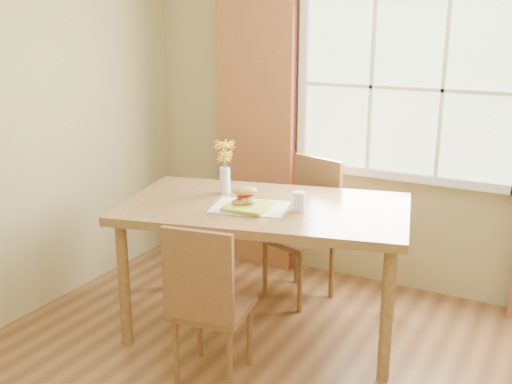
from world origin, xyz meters
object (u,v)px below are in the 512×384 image
object	(u,v)px
dining_table	(265,218)
chair_far	(307,222)
croissant_sandwich	(245,196)
water_glass	(299,202)
chair_near	(207,299)
flower_vase	(225,162)

from	to	relation	value
dining_table	chair_far	size ratio (longest dim) A/B	1.90
croissant_sandwich	water_glass	world-z (taller)	croissant_sandwich
chair_near	chair_far	bearing A→B (deg)	80.02
dining_table	chair_near	world-z (taller)	chair_near
water_glass	flower_vase	xyz separation A→B (m)	(-0.59, 0.12, 0.16)
chair_near	chair_far	xyz separation A→B (m)	(0.01, 1.31, 0.04)
water_glass	chair_far	bearing A→B (deg)	108.52
flower_vase	chair_far	bearing A→B (deg)	53.67
chair_near	flower_vase	size ratio (longest dim) A/B	2.66
croissant_sandwich	flower_vase	size ratio (longest dim) A/B	0.53
chair_near	water_glass	size ratio (longest dim) A/B	7.98
croissant_sandwich	chair_far	bearing A→B (deg)	44.52
croissant_sandwich	flower_vase	distance (m)	0.38
water_glass	chair_near	bearing A→B (deg)	-108.24
chair_far	flower_vase	world-z (taller)	flower_vase
croissant_sandwich	chair_near	bearing A→B (deg)	-118.31
dining_table	croissant_sandwich	world-z (taller)	croissant_sandwich
water_glass	flower_vase	world-z (taller)	flower_vase
dining_table	croissant_sandwich	xyz separation A→B (m)	(-0.08, -0.12, 0.16)
dining_table	flower_vase	world-z (taller)	flower_vase
croissant_sandwich	water_glass	bearing A→B (deg)	-19.49
croissant_sandwich	water_glass	xyz separation A→B (m)	(0.32, 0.10, -0.02)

